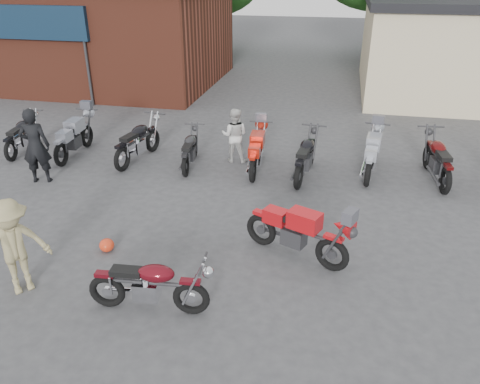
% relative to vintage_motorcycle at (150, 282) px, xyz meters
% --- Properties ---
extents(ground, '(90.00, 90.00, 0.00)m').
position_rel_vintage_motorcycle_xyz_m(ground, '(-0.01, 0.82, -0.54)').
color(ground, '#3A3A3D').
extents(brick_building, '(12.00, 8.00, 4.00)m').
position_rel_vintage_motorcycle_xyz_m(brick_building, '(-9.01, 14.82, 1.46)').
color(brick_building, maroon).
rests_on(brick_building, ground).
extents(vintage_motorcycle, '(1.92, 0.77, 1.09)m').
position_rel_vintage_motorcycle_xyz_m(vintage_motorcycle, '(0.00, 0.00, 0.00)').
color(vintage_motorcycle, '#510A12').
rests_on(vintage_motorcycle, ground).
extents(sportbike, '(2.16, 1.43, 1.19)m').
position_rel_vintage_motorcycle_xyz_m(sportbike, '(2.08, 1.97, 0.05)').
color(sportbike, red).
rests_on(sportbike, ground).
extents(helmet, '(0.34, 0.34, 0.26)m').
position_rel_vintage_motorcycle_xyz_m(helmet, '(-1.48, 1.41, -0.41)').
color(helmet, red).
rests_on(helmet, ground).
extents(person_dark, '(0.79, 0.64, 1.89)m').
position_rel_vintage_motorcycle_xyz_m(person_dark, '(-4.57, 4.03, 0.40)').
color(person_dark, black).
rests_on(person_dark, ground).
extents(person_light, '(0.74, 0.58, 1.50)m').
position_rel_vintage_motorcycle_xyz_m(person_light, '(-0.09, 6.36, 0.20)').
color(person_light, beige).
rests_on(person_light, ground).
extents(person_tan, '(1.21, 1.22, 1.69)m').
position_rel_vintage_motorcycle_xyz_m(person_tan, '(-2.32, 0.04, 0.30)').
color(person_tan, '#96885C').
rests_on(person_tan, ground).
extents(row_bike_0, '(0.91, 2.01, 1.12)m').
position_rel_vintage_motorcycle_xyz_m(row_bike_0, '(-6.25, 5.78, 0.02)').
color(row_bike_0, black).
rests_on(row_bike_0, ground).
extents(row_bike_1, '(0.80, 2.14, 1.22)m').
position_rel_vintage_motorcycle_xyz_m(row_bike_1, '(-4.63, 5.83, 0.07)').
color(row_bike_1, '#9C9DAA').
rests_on(row_bike_1, ground).
extents(row_bike_2, '(1.03, 2.21, 1.23)m').
position_rel_vintage_motorcycle_xyz_m(row_bike_2, '(-2.70, 5.86, 0.07)').
color(row_bike_2, black).
rests_on(row_bike_2, ground).
extents(row_bike_3, '(0.81, 1.86, 1.04)m').
position_rel_vintage_motorcycle_xyz_m(row_bike_3, '(-1.18, 5.75, -0.02)').
color(row_bike_3, black).
rests_on(row_bike_3, ground).
extents(row_bike_4, '(0.78, 2.06, 1.18)m').
position_rel_vintage_motorcycle_xyz_m(row_bike_4, '(0.61, 5.88, 0.05)').
color(row_bike_4, '#A41B0D').
rests_on(row_bike_4, ground).
extents(row_bike_5, '(0.93, 2.16, 1.22)m').
position_rel_vintage_motorcycle_xyz_m(row_bike_5, '(1.91, 5.73, 0.06)').
color(row_bike_5, black).
rests_on(row_bike_5, ground).
extents(row_bike_6, '(0.95, 2.16, 1.21)m').
position_rel_vintage_motorcycle_xyz_m(row_bike_6, '(3.56, 6.24, 0.06)').
color(row_bike_6, '#9397A1').
rests_on(row_bike_6, ground).
extents(row_bike_7, '(0.94, 2.20, 1.24)m').
position_rel_vintage_motorcycle_xyz_m(row_bike_7, '(5.14, 6.21, 0.08)').
color(row_bike_7, '#480909').
rests_on(row_bike_7, ground).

